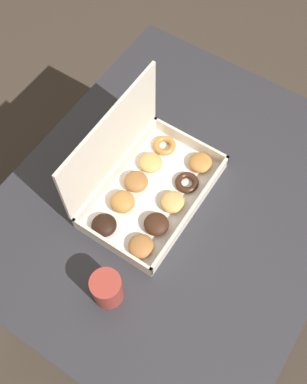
% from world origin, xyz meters
% --- Properties ---
extents(ground_plane, '(8.00, 8.00, 0.00)m').
position_xyz_m(ground_plane, '(0.00, 0.00, 0.00)').
color(ground_plane, '#42382D').
extents(dining_table, '(1.02, 0.85, 0.72)m').
position_xyz_m(dining_table, '(0.00, 0.00, 0.61)').
color(dining_table, '#2D2D33').
rests_on(dining_table, ground_plane).
extents(donut_box, '(0.38, 0.25, 0.27)m').
position_xyz_m(donut_box, '(-0.03, 0.09, 0.77)').
color(donut_box, silver).
rests_on(donut_box, dining_table).
extents(coffee_mug, '(0.07, 0.07, 0.10)m').
position_xyz_m(coffee_mug, '(-0.31, 0.00, 0.77)').
color(coffee_mug, '#A3382D').
rests_on(coffee_mug, dining_table).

